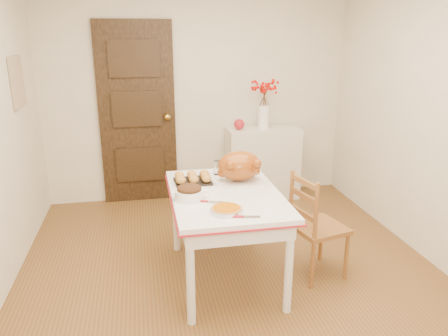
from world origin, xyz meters
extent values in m
cube|color=brown|center=(0.00, 0.00, 0.00)|extent=(3.50, 4.00, 0.00)
cube|color=beige|center=(0.00, 2.00, 1.25)|extent=(3.50, 0.00, 2.50)
cube|color=beige|center=(0.00, -2.00, 1.25)|extent=(3.50, 0.00, 2.50)
cube|color=black|center=(-0.70, 1.97, 1.03)|extent=(0.85, 0.06, 2.06)
cube|color=tan|center=(-1.73, 1.20, 1.50)|extent=(0.03, 0.35, 0.45)
cube|color=beige|center=(0.74, 1.78, 0.42)|extent=(0.85, 0.38, 0.85)
sphere|color=#A41923|center=(0.44, 1.78, 0.91)|extent=(0.12, 0.12, 0.12)
cylinder|color=#B35800|center=(-0.13, -0.30, 0.77)|extent=(0.25, 0.25, 0.05)
cylinder|color=white|center=(-0.04, 0.53, 0.80)|extent=(0.07, 0.07, 0.12)
camera|label=1|loc=(-0.68, -2.98, 1.93)|focal=34.62mm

